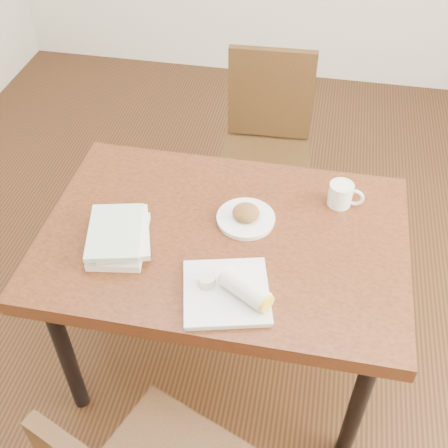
% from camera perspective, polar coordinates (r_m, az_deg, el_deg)
% --- Properties ---
extents(ground, '(4.00, 5.00, 0.01)m').
position_cam_1_polar(ground, '(2.53, 0.00, -13.22)').
color(ground, '#472814').
rests_on(ground, ground).
extents(table, '(1.26, 0.85, 0.75)m').
position_cam_1_polar(table, '(2.00, 0.00, -2.69)').
color(table, brown).
rests_on(table, ground).
extents(chair_far, '(0.44, 0.44, 0.95)m').
position_cam_1_polar(chair_far, '(2.73, 4.35, 8.62)').
color(chair_far, '#3F2C12').
rests_on(chair_far, ground).
extents(plate_scone, '(0.21, 0.21, 0.07)m').
position_cam_1_polar(plate_scone, '(1.98, 2.24, 0.77)').
color(plate_scone, white).
rests_on(plate_scone, table).
extents(coffee_mug, '(0.13, 0.09, 0.09)m').
position_cam_1_polar(coffee_mug, '(2.07, 11.87, 3.00)').
color(coffee_mug, white).
rests_on(coffee_mug, table).
extents(plate_burrito, '(0.32, 0.32, 0.09)m').
position_cam_1_polar(plate_burrito, '(1.74, 0.83, -6.83)').
color(plate_burrito, white).
rests_on(plate_burrito, table).
extents(book_stack, '(0.26, 0.31, 0.07)m').
position_cam_1_polar(book_stack, '(1.92, -10.59, -1.21)').
color(book_stack, white).
rests_on(book_stack, table).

